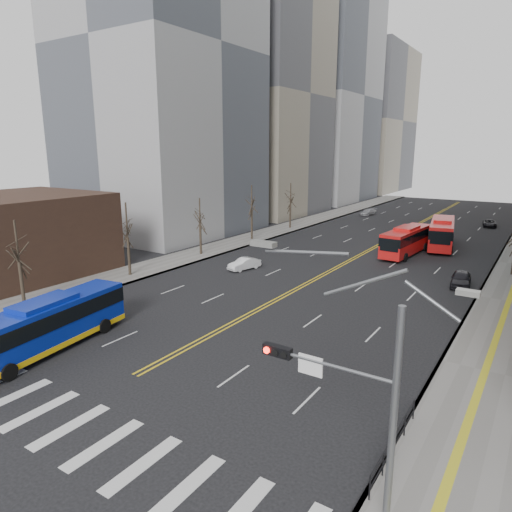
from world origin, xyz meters
TOP-DOWN VIEW (x-y plane):
  - ground at (0.00, 0.00)m, footprint 220.00×220.00m
  - sidewalk_left at (-16.50, 45.00)m, footprint 5.00×130.00m
  - crosswalk at (0.00, 0.00)m, footprint 26.70×4.00m
  - centerline at (0.00, 55.00)m, footprint 0.55×100.00m
  - office_towers at (0.12, 68.51)m, footprint 83.00×134.00m
  - storefront at (-26.00, 11.97)m, footprint 14.00×18.00m
  - signal_mast at (13.77, 2.00)m, footprint 5.37×0.37m
  - pedestrian_railing at (14.30, 6.00)m, footprint 0.06×6.06m
  - street_trees at (-7.18, 34.55)m, footprint 35.20×47.20m
  - blue_bus at (-7.06, 4.30)m, footprint 4.09×11.75m
  - red_bus_near at (4.46, 43.46)m, footprint 3.32×10.89m
  - red_bus_far at (7.06, 50.43)m, footprint 4.68×12.03m
  - car_white at (-7.87, 27.33)m, footprint 2.24×3.92m
  - car_dark_mid at (12.31, 33.33)m, footprint 2.16×4.35m
  - car_silver at (-10.66, 72.95)m, footprint 2.52×4.42m
  - car_dark_far at (10.40, 70.96)m, footprint 2.55×4.39m

SIDE VIEW (x-z plane):
  - ground at x=0.00m, z-range 0.00..0.00m
  - crosswalk at x=0.00m, z-range 0.00..0.01m
  - centerline at x=0.00m, z-range 0.00..0.01m
  - sidewalk_left at x=-16.50m, z-range 0.00..0.15m
  - car_dark_far at x=10.40m, z-range 0.00..1.15m
  - car_silver at x=-10.66m, z-range 0.00..1.21m
  - car_white at x=-7.87m, z-range 0.00..1.22m
  - car_dark_mid at x=12.31m, z-range 0.00..1.42m
  - pedestrian_railing at x=14.30m, z-range 0.31..1.33m
  - blue_bus at x=-7.06m, z-range 0.08..3.45m
  - red_bus_near at x=4.46m, z-range 0.20..3.61m
  - red_bus_far at x=7.06m, z-range 0.21..3.91m
  - storefront at x=-26.00m, z-range 0.00..8.00m
  - signal_mast at x=13.77m, z-range 0.16..9.55m
  - street_trees at x=-7.18m, z-range 1.07..8.67m
  - office_towers at x=0.12m, z-range -5.08..52.92m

